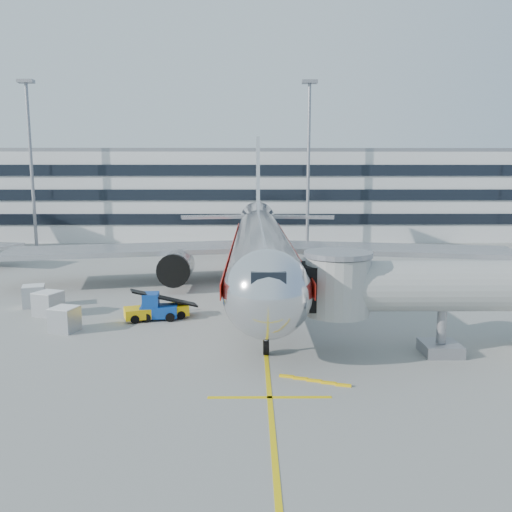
{
  "coord_description": "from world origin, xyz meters",
  "views": [
    {
      "loc": [
        -0.86,
        -36.72,
        10.36
      ],
      "look_at": [
        -0.49,
        5.18,
        4.0
      ],
      "focal_mm": 35.0,
      "sensor_mm": 36.0,
      "label": 1
    }
  ],
  "objects_px": {
    "ramp_worker": "(153,304)",
    "main_jet": "(260,244)",
    "belt_loader": "(156,310)",
    "cargo_container_front": "(48,303)",
    "cargo_container_right": "(34,296)",
    "baggage_tug": "(156,308)",
    "cargo_container_left": "(65,319)"
  },
  "relations": [
    {
      "from": "belt_loader",
      "to": "baggage_tug",
      "type": "height_order",
      "value": "belt_loader"
    },
    {
      "from": "cargo_container_right",
      "to": "cargo_container_front",
      "type": "distance_m",
      "value": 3.54
    },
    {
      "from": "cargo_container_front",
      "to": "ramp_worker",
      "type": "distance_m",
      "value": 8.07
    },
    {
      "from": "baggage_tug",
      "to": "cargo_container_front",
      "type": "bearing_deg",
      "value": 171.84
    },
    {
      "from": "belt_loader",
      "to": "ramp_worker",
      "type": "bearing_deg",
      "value": 110.35
    },
    {
      "from": "baggage_tug",
      "to": "cargo_container_front",
      "type": "height_order",
      "value": "baggage_tug"
    },
    {
      "from": "cargo_container_left",
      "to": "ramp_worker",
      "type": "bearing_deg",
      "value": 40.29
    },
    {
      "from": "belt_loader",
      "to": "baggage_tug",
      "type": "relative_size",
      "value": 1.78
    },
    {
      "from": "cargo_container_right",
      "to": "ramp_worker",
      "type": "distance_m",
      "value": 10.63
    },
    {
      "from": "belt_loader",
      "to": "main_jet",
      "type": "bearing_deg",
      "value": 55.63
    },
    {
      "from": "cargo_container_right",
      "to": "main_jet",
      "type": "bearing_deg",
      "value": 23.0
    },
    {
      "from": "cargo_container_left",
      "to": "baggage_tug",
      "type": "bearing_deg",
      "value": 27.01
    },
    {
      "from": "main_jet",
      "to": "cargo_container_right",
      "type": "distance_m",
      "value": 20.8
    },
    {
      "from": "main_jet",
      "to": "ramp_worker",
      "type": "bearing_deg",
      "value": -129.29
    },
    {
      "from": "cargo_container_left",
      "to": "main_jet",
      "type": "bearing_deg",
      "value": 47.19
    },
    {
      "from": "belt_loader",
      "to": "cargo_container_front",
      "type": "height_order",
      "value": "belt_loader"
    },
    {
      "from": "baggage_tug",
      "to": "cargo_container_right",
      "type": "height_order",
      "value": "baggage_tug"
    },
    {
      "from": "cargo_container_front",
      "to": "belt_loader",
      "type": "bearing_deg",
      "value": -7.05
    },
    {
      "from": "belt_loader",
      "to": "cargo_container_right",
      "type": "distance_m",
      "value": 11.47
    },
    {
      "from": "belt_loader",
      "to": "cargo_container_left",
      "type": "xyz_separation_m",
      "value": [
        -5.75,
        -3.13,
        0.2
      ]
    },
    {
      "from": "belt_loader",
      "to": "cargo_container_front",
      "type": "relative_size",
      "value": 2.23
    },
    {
      "from": "baggage_tug",
      "to": "cargo_container_left",
      "type": "distance_m",
      "value": 6.5
    },
    {
      "from": "belt_loader",
      "to": "cargo_container_front",
      "type": "xyz_separation_m",
      "value": [
        -8.56,
        1.06,
        0.27
      ]
    },
    {
      "from": "ramp_worker",
      "to": "belt_loader",
      "type": "bearing_deg",
      "value": -119.89
    },
    {
      "from": "main_jet",
      "to": "cargo_container_right",
      "type": "height_order",
      "value": "main_jet"
    },
    {
      "from": "main_jet",
      "to": "ramp_worker",
      "type": "distance_m",
      "value": 13.92
    },
    {
      "from": "ramp_worker",
      "to": "main_jet",
      "type": "bearing_deg",
      "value": 0.47
    },
    {
      "from": "baggage_tug",
      "to": "ramp_worker",
      "type": "relative_size",
      "value": 1.68
    },
    {
      "from": "cargo_container_right",
      "to": "cargo_container_front",
      "type": "relative_size",
      "value": 0.96
    },
    {
      "from": "cargo_container_front",
      "to": "ramp_worker",
      "type": "xyz_separation_m",
      "value": [
        8.06,
        0.27,
        -0.09
      ]
    },
    {
      "from": "cargo_container_right",
      "to": "cargo_container_left",
      "type": "bearing_deg",
      "value": -53.59
    },
    {
      "from": "cargo_container_left",
      "to": "ramp_worker",
      "type": "distance_m",
      "value": 6.9
    }
  ]
}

